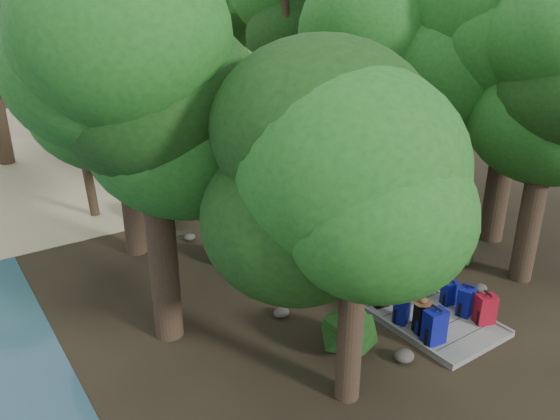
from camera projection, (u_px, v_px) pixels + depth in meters
ground at (328, 260)px, 14.83m from camera, size 120.00×120.00×0.00m
sand_beach at (124, 138)px, 27.04m from camera, size 40.00×22.00×0.02m
boardwalk at (306, 245)px, 15.57m from camera, size 2.00×12.00×0.12m
backpack_left_a at (435, 325)px, 11.01m from camera, size 0.47×0.36×0.82m
backpack_left_b at (424, 317)px, 11.37m from camera, size 0.44×0.37×0.70m
backpack_left_c at (402, 306)px, 11.74m from camera, size 0.50×0.45×0.76m
backpack_left_d at (359, 285)px, 12.78m from camera, size 0.39×0.32×0.53m
backpack_right_a at (486, 308)px, 11.69m from camera, size 0.49×0.42×0.73m
backpack_right_b at (466, 300)px, 12.01m from camera, size 0.46×0.38×0.72m
backpack_right_c at (450, 292)px, 12.43m from camera, size 0.40×0.32×0.60m
backpack_right_d at (423, 280)px, 12.91m from camera, size 0.41×0.30×0.61m
duffel_right_khaki at (407, 272)px, 13.49m from camera, size 0.47×0.65×0.40m
suitcase_on_boardwalk at (382, 295)px, 12.34m from camera, size 0.39×0.27×0.55m
lone_suitcase_on_sand at (201, 170)px, 21.15m from camera, size 0.46×0.35×0.64m
hat_brown at (423, 300)px, 11.21m from camera, size 0.40×0.40×0.12m
hat_white at (401, 288)px, 11.57m from camera, size 0.35×0.35×0.12m
kayak at (111, 172)px, 21.36m from camera, size 0.84×3.46×0.34m
sun_lounger at (243, 146)px, 24.51m from camera, size 0.92×1.83×0.57m
tree_right_a at (547, 129)px, 12.44m from camera, size 4.64×4.64×7.74m
tree_right_b at (516, 73)px, 14.34m from camera, size 5.35×5.35×9.55m
tree_right_c at (388, 84)px, 16.00m from camera, size 4.92×4.92×8.52m
tree_right_d at (397, 48)px, 18.45m from camera, size 5.43×5.43×9.95m
tree_right_e at (295, 56)px, 20.62m from camera, size 5.00×5.00×9.00m
tree_right_f at (318, 44)px, 23.62m from camera, size 5.19×5.19×9.26m
tree_left_a at (356, 236)px, 8.68m from camera, size 3.81×3.81×6.34m
tree_left_b at (153, 143)px, 10.06m from camera, size 4.66×4.66×8.39m
tree_left_c at (122, 110)px, 13.79m from camera, size 4.60×4.60×7.99m
tree_back_a at (101, 58)px, 24.14m from camera, size 4.63×4.63×8.02m
tree_back_b at (160, 35)px, 26.17m from camera, size 5.39×5.39×9.63m
tree_back_c at (213, 41)px, 26.90m from camera, size 4.96×4.96×8.92m
palm_right_a at (297, 87)px, 19.19m from camera, size 4.27×4.27×7.28m
palm_right_b at (261, 49)px, 23.87m from camera, size 4.58×4.58×8.85m
palm_right_c at (192, 71)px, 24.79m from camera, size 4.29×4.29×6.82m
palm_left_a at (75, 119)px, 16.40m from camera, size 4.03×4.03×6.40m
rock_left_a at (404, 356)px, 10.75m from camera, size 0.41×0.37×0.23m
rock_left_b at (281, 312)px, 12.22m from camera, size 0.37×0.34×0.21m
rock_left_c at (286, 268)px, 14.11m from camera, size 0.49×0.44×0.27m
rock_left_d at (190, 237)px, 15.97m from camera, size 0.34×0.31×0.19m
rock_right_a at (480, 288)px, 13.23m from camera, size 0.35×0.32×0.19m
rock_right_b at (436, 252)px, 14.97m from camera, size 0.51×0.46×0.28m
rock_right_c at (339, 225)px, 16.77m from camera, size 0.31×0.28×0.17m
rock_right_d at (317, 196)px, 18.96m from camera, size 0.60×0.54×0.33m
shrub_left_a at (347, 329)px, 10.88m from camera, size 1.17×1.17×1.06m
shrub_left_b at (230, 251)px, 14.31m from camera, size 1.01×1.01×0.91m
shrub_left_c at (166, 206)px, 16.94m from camera, size 1.26×1.26×1.13m
shrub_right_a at (452, 249)px, 14.45m from camera, size 0.97×0.97×0.87m
shrub_right_b at (350, 197)px, 17.70m from camera, size 1.26×1.26×1.14m
shrub_right_c at (287, 183)px, 19.76m from camera, size 0.72×0.72×0.65m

